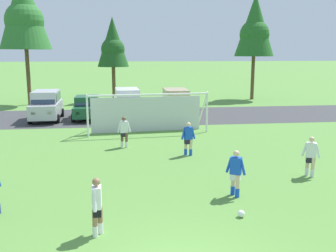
{
  "coord_description": "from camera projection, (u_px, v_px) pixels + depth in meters",
  "views": [
    {
      "loc": [
        -1.24,
        -7.44,
        4.92
      ],
      "look_at": [
        0.78,
        8.99,
        1.71
      ],
      "focal_mm": 40.53,
      "sensor_mm": 36.0,
      "label": 1
    }
  ],
  "objects": [
    {
      "name": "ground_plane",
      "position": [
        143.0,
        135.0,
        22.95
      ],
      "size": [
        400.0,
        400.0,
        0.0
      ],
      "primitive_type": "plane",
      "color": "#598C3D"
    },
    {
      "name": "tree_left_edge",
      "position": [
        24.0,
        11.0,
        34.8
      ],
      "size": [
        4.71,
        4.71,
        12.56
      ],
      "color": "brown",
      "rests_on": "ground"
    },
    {
      "name": "tree_mid_left",
      "position": [
        113.0,
        44.0,
        38.12
      ],
      "size": [
        3.17,
        3.17,
        8.46
      ],
      "color": "brown",
      "rests_on": "ground"
    },
    {
      "name": "parked_car_slot_center_left",
      "position": [
        127.0,
        102.0,
        29.64
      ],
      "size": [
        2.3,
        4.68,
        2.16
      ],
      "color": "silver",
      "rests_on": "ground"
    },
    {
      "name": "tree_center_back",
      "position": [
        255.0,
        27.0,
        39.4
      ],
      "size": [
        4.1,
        4.1,
        10.92
      ],
      "color": "brown",
      "rests_on": "ground"
    },
    {
      "name": "soccer_goal",
      "position": [
        147.0,
        112.0,
        23.71
      ],
      "size": [
        7.55,
        2.56,
        2.57
      ],
      "color": "white",
      "rests_on": "ground"
    },
    {
      "name": "player_winger_right",
      "position": [
        311.0,
        157.0,
        15.19
      ],
      "size": [
        0.68,
        0.42,
        1.64
      ],
      "color": "beige",
      "rests_on": "ground"
    },
    {
      "name": "parking_lot_strip",
      "position": [
        138.0,
        116.0,
        29.8
      ],
      "size": [
        52.0,
        8.4,
        0.01
      ],
      "primitive_type": "cube",
      "color": "#3D3D3F",
      "rests_on": "ground"
    },
    {
      "name": "player_trailing_back",
      "position": [
        97.0,
        207.0,
        10.24
      ],
      "size": [
        0.28,
        0.73,
        1.64
      ],
      "color": "#936B4C",
      "rests_on": "ground"
    },
    {
      "name": "parked_car_slot_center",
      "position": [
        176.0,
        103.0,
        29.3
      ],
      "size": [
        2.16,
        4.61,
        2.16
      ],
      "color": "tan",
      "rests_on": "ground"
    },
    {
      "name": "player_striker_near",
      "position": [
        124.0,
        132.0,
        19.88
      ],
      "size": [
        0.75,
        0.32,
        1.64
      ],
      "color": "brown",
      "rests_on": "ground"
    },
    {
      "name": "parked_car_slot_far_left",
      "position": [
        46.0,
        105.0,
        28.0
      ],
      "size": [
        2.27,
        4.67,
        2.16
      ],
      "color": "#B2B2BC",
      "rests_on": "ground"
    },
    {
      "name": "soccer_ball",
      "position": [
        241.0,
        214.0,
        11.51
      ],
      "size": [
        0.22,
        0.22,
        0.22
      ],
      "color": "white",
      "rests_on": "ground"
    },
    {
      "name": "player_winger_left",
      "position": [
        236.0,
        173.0,
        13.09
      ],
      "size": [
        0.64,
        0.51,
        1.64
      ],
      "color": "beige",
      "rests_on": "ground"
    },
    {
      "name": "player_defender_far",
      "position": [
        188.0,
        139.0,
        18.33
      ],
      "size": [
        0.75,
        0.34,
        1.64
      ],
      "color": "beige",
      "rests_on": "ground"
    },
    {
      "name": "parked_car_slot_left",
      "position": [
        87.0,
        107.0,
        28.5
      ],
      "size": [
        2.08,
        4.22,
        1.72
      ],
      "color": "#194C2D",
      "rests_on": "ground"
    }
  ]
}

